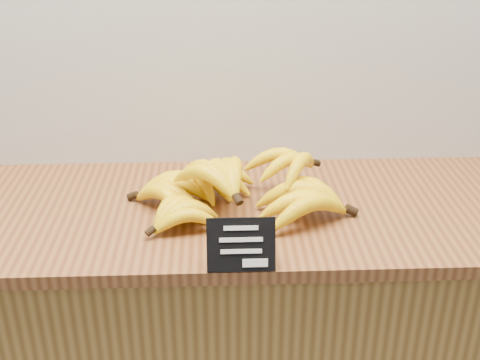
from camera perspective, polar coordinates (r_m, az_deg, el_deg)
counter_top at (r=1.40m, az=-0.08°, el=-2.94°), size 1.50×0.54×0.03m
chalkboard_sign at (r=1.15m, az=0.10°, el=-6.18°), size 0.13×0.04×0.10m
banana_pile at (r=1.36m, az=-0.38°, el=-0.87°), size 0.51×0.38×0.12m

